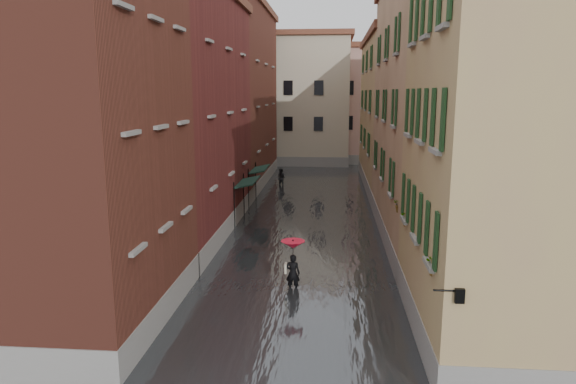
% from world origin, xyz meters
% --- Properties ---
extents(ground, '(120.00, 120.00, 0.00)m').
position_xyz_m(ground, '(0.00, 0.00, 0.00)').
color(ground, '#5F5F62').
rests_on(ground, ground).
extents(floodwater, '(10.00, 60.00, 0.20)m').
position_xyz_m(floodwater, '(0.00, 13.00, 0.10)').
color(floodwater, '#404347').
rests_on(floodwater, ground).
extents(building_left_near, '(6.00, 8.00, 13.00)m').
position_xyz_m(building_left_near, '(-7.00, -2.00, 6.50)').
color(building_left_near, brown).
rests_on(building_left_near, ground).
extents(building_left_mid, '(6.00, 14.00, 12.50)m').
position_xyz_m(building_left_mid, '(-7.00, 9.00, 6.25)').
color(building_left_mid, maroon).
rests_on(building_left_mid, ground).
extents(building_left_far, '(6.00, 16.00, 14.00)m').
position_xyz_m(building_left_far, '(-7.00, 24.00, 7.00)').
color(building_left_far, brown).
rests_on(building_left_far, ground).
extents(building_right_near, '(6.00, 8.00, 11.50)m').
position_xyz_m(building_right_near, '(7.00, -2.00, 5.75)').
color(building_right_near, tan).
rests_on(building_right_near, ground).
extents(building_right_mid, '(6.00, 14.00, 13.00)m').
position_xyz_m(building_right_mid, '(7.00, 9.00, 6.50)').
color(building_right_mid, tan).
rests_on(building_right_mid, ground).
extents(building_right_far, '(6.00, 16.00, 11.50)m').
position_xyz_m(building_right_far, '(7.00, 24.00, 5.75)').
color(building_right_far, tan).
rests_on(building_right_far, ground).
extents(building_end_cream, '(12.00, 9.00, 13.00)m').
position_xyz_m(building_end_cream, '(-3.00, 38.00, 6.50)').
color(building_end_cream, '#B7AB92').
rests_on(building_end_cream, ground).
extents(building_end_pink, '(10.00, 9.00, 12.00)m').
position_xyz_m(building_end_pink, '(6.00, 40.00, 6.00)').
color(building_end_pink, tan).
rests_on(building_end_pink, ground).
extents(awning_near, '(1.09, 3.14, 2.80)m').
position_xyz_m(awning_near, '(-3.48, 11.17, 2.47)').
color(awning_near, '#142E24').
rests_on(awning_near, ground).
extents(awning_far, '(1.09, 3.22, 2.80)m').
position_xyz_m(awning_far, '(-3.48, 16.08, 2.47)').
color(awning_far, '#142E24').
rests_on(awning_far, ground).
extents(wall_lantern, '(0.71, 0.22, 0.35)m').
position_xyz_m(wall_lantern, '(4.33, -6.00, 3.01)').
color(wall_lantern, black).
rests_on(wall_lantern, ground).
extents(window_planters, '(0.59, 8.03, 0.84)m').
position_xyz_m(window_planters, '(4.12, -0.41, 3.51)').
color(window_planters, maroon).
rests_on(window_planters, ground).
extents(pedestrian_main, '(0.94, 0.94, 2.06)m').
position_xyz_m(pedestrian_main, '(-0.08, 1.21, 1.27)').
color(pedestrian_main, black).
rests_on(pedestrian_main, ground).
extents(pedestrian_far, '(0.92, 0.84, 1.54)m').
position_xyz_m(pedestrian_far, '(-2.68, 23.07, 0.77)').
color(pedestrian_far, black).
rests_on(pedestrian_far, ground).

